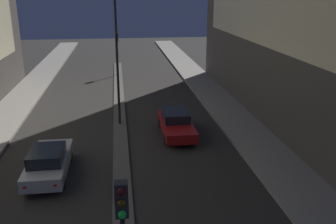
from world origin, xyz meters
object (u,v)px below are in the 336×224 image
(traffic_light_mid, at_px, (117,44))
(street_lamp, at_px, (116,30))
(car_right_lane, at_px, (176,123))
(car_left_lane, at_px, (49,162))

(traffic_light_mid, bearing_deg, street_lamp, -90.00)
(street_lamp, xyz_separation_m, car_right_lane, (3.47, -2.20, -5.55))
(car_left_lane, height_order, car_right_lane, car_left_lane)
(traffic_light_mid, height_order, car_left_lane, traffic_light_mid)
(car_left_lane, bearing_deg, street_lamp, 62.99)
(traffic_light_mid, xyz_separation_m, street_lamp, (0.00, -15.45, 3.01))
(car_left_lane, bearing_deg, traffic_light_mid, 81.14)
(street_lamp, height_order, car_right_lane, street_lamp)
(traffic_light_mid, xyz_separation_m, car_right_lane, (3.47, -17.65, -2.54))
(car_right_lane, bearing_deg, car_left_lane, -146.44)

